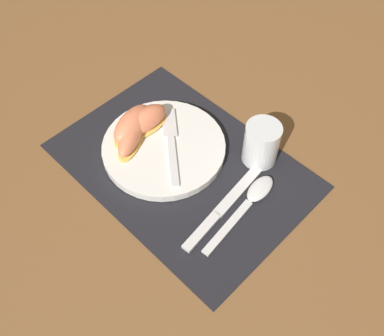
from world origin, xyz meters
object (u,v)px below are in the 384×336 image
at_px(fork, 171,140).
at_px(citrus_wedge_2, 132,134).
at_px(plate, 163,148).
at_px(juice_glass, 261,145).
at_px(knife, 222,208).
at_px(citrus_wedge_0, 146,121).
at_px(citrus_wedge_1, 133,125).
at_px(spoon, 252,199).

relative_size(fork, citrus_wedge_2, 1.27).
xyz_separation_m(plate, fork, (0.00, 0.02, 0.01)).
relative_size(juice_glass, fork, 0.54).
xyz_separation_m(plate, citrus_wedge_2, (-0.05, -0.03, 0.02)).
relative_size(knife, citrus_wedge_0, 2.20).
relative_size(citrus_wedge_0, citrus_wedge_1, 0.84).
distance_m(juice_glass, fork, 0.17).
bearing_deg(citrus_wedge_0, spoon, 5.73).
bearing_deg(citrus_wedge_2, spoon, 14.73).
bearing_deg(fork, citrus_wedge_1, -151.62).
xyz_separation_m(juice_glass, citrus_wedge_2, (-0.19, -0.15, -0.01)).
bearing_deg(citrus_wedge_1, plate, 14.52).
xyz_separation_m(knife, citrus_wedge_0, (-0.22, 0.03, 0.03)).
xyz_separation_m(citrus_wedge_1, citrus_wedge_2, (0.01, -0.01, -0.00)).
bearing_deg(spoon, citrus_wedge_2, -165.27).
bearing_deg(citrus_wedge_2, citrus_wedge_0, 96.63).
height_order(spoon, citrus_wedge_1, citrus_wedge_1).
relative_size(spoon, citrus_wedge_0, 1.99).
bearing_deg(citrus_wedge_1, citrus_wedge_0, 71.89).
xyz_separation_m(knife, fork, (-0.17, 0.04, 0.02)).
height_order(juice_glass, citrus_wedge_0, juice_glass).
distance_m(plate, citrus_wedge_2, 0.06).
distance_m(knife, citrus_wedge_0, 0.23).
xyz_separation_m(citrus_wedge_0, citrus_wedge_2, (0.00, -0.04, -0.00)).
bearing_deg(spoon, citrus_wedge_1, -168.89).
height_order(plate, spoon, plate).
xyz_separation_m(juice_glass, knife, (0.03, -0.13, -0.03)).
height_order(plate, citrus_wedge_2, citrus_wedge_2).
height_order(juice_glass, citrus_wedge_1, juice_glass).
bearing_deg(juice_glass, citrus_wedge_0, -151.38).
distance_m(fork, citrus_wedge_2, 0.07).
height_order(knife, fork, fork).
bearing_deg(fork, plate, -95.47).
relative_size(plate, citrus_wedge_0, 2.39).
height_order(plate, citrus_wedge_0, citrus_wedge_0).
relative_size(plate, citrus_wedge_1, 2.00).
xyz_separation_m(fork, citrus_wedge_0, (-0.06, -0.01, 0.02)).
height_order(knife, spoon, spoon).
xyz_separation_m(juice_glass, citrus_wedge_1, (-0.21, -0.13, -0.00)).
bearing_deg(citrus_wedge_1, knife, 0.01).
bearing_deg(plate, knife, -5.65).
bearing_deg(fork, citrus_wedge_0, -169.95).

